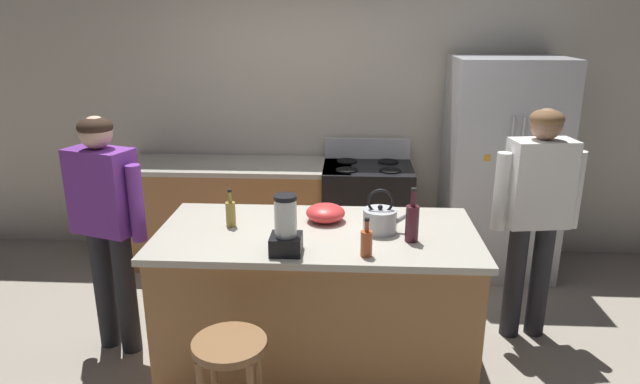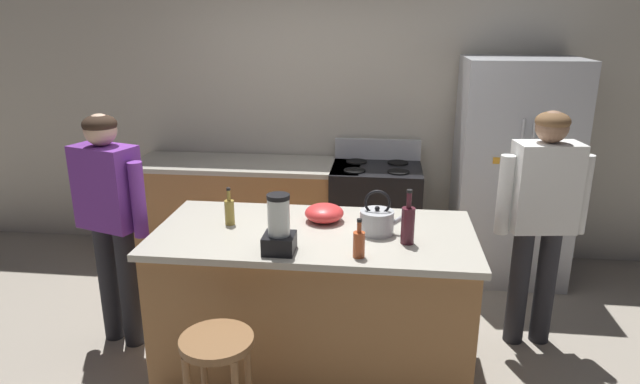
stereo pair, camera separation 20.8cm
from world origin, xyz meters
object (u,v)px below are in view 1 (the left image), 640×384
Objects in this scene: bottle_wine at (412,222)px; person_by_sink_right at (537,204)px; stove_range at (367,215)px; kitchen_island at (317,299)px; bottle_vinegar at (231,213)px; refrigerator at (501,169)px; person_by_island_left at (106,214)px; tea_kettle at (380,219)px; blender_appliance at (286,229)px; bottle_cooking_sauce at (366,242)px; bar_stool at (231,368)px; mixing_bowl at (326,213)px.

person_by_sink_right is at bearing 32.66° from bottle_wine.
stove_range is 3.46× the size of bottle_wine.
bottle_vinegar reaches higher than kitchen_island.
refrigerator is (1.46, 1.50, 0.46)m from kitchen_island.
person_by_island_left is 1.71m from tea_kettle.
refrigerator is 1.15× the size of person_by_sink_right.
blender_appliance is at bearing -44.71° from bottle_vinegar.
bottle_vinegar is at bearing 170.88° from bottle_wine.
person_by_sink_right is 1.98m from bottle_vinegar.
bottle_vinegar reaches higher than bottle_cooking_sauce.
person_by_sink_right is at bearing 34.51° from bottle_cooking_sauce.
person_by_sink_right is at bearing 34.90° from bar_stool.
stove_range is 0.70× the size of person_by_island_left.
tea_kettle is at bearing -157.75° from person_by_sink_right.
tea_kettle is at bearing -26.23° from mixing_bowl.
person_by_island_left is at bearing -153.67° from refrigerator.
person_by_sink_right reaches higher than person_by_island_left.
bottle_cooking_sauce is at bearing -15.82° from person_by_island_left.
refrigerator is 2.76× the size of bar_stool.
tea_kettle reaches higher than bar_stool.
bar_stool is 1.26m from bottle_wine.
person_by_island_left reaches higher than kitchen_island.
bar_stool is at bearing -145.10° from person_by_sink_right.
stove_range is 1.79m from bottle_vinegar.
stove_range is 1.60m from tea_kettle.
bar_stool is 0.93m from bottle_cooking_sauce.
bottle_cooking_sauce is 0.36m from tea_kettle.
blender_appliance is 0.44m from bottle_cooking_sauce.
blender_appliance is at bearing -147.27° from tea_kettle.
stove_range is 1.75m from bottle_wine.
bar_stool is at bearing -43.76° from person_by_island_left.
person_by_sink_right is at bearing 25.96° from blender_appliance.
refrigerator is 5.60× the size of blender_appliance.
bottle_wine reaches higher than mixing_bowl.
person_by_island_left is at bearing 175.01° from kitchen_island.
blender_appliance reaches higher than bar_stool.
person_by_sink_right reaches higher than bar_stool.
refrigerator reaches higher than tea_kettle.
blender_appliance is 1.19× the size of tea_kettle.
stove_range is at bearing 88.20° from bottle_cooking_sauce.
kitchen_island is 0.69m from bottle_cooking_sauce.
blender_appliance is at bearing -20.41° from person_by_island_left.
bottle_wine is (1.07, -0.17, 0.03)m from bottle_vinegar.
bar_stool is 2.11× the size of bottle_wine.
tea_kettle is (0.03, -1.52, 0.52)m from stove_range.
bottle_vinegar is at bearing -120.56° from stove_range.
kitchen_island is 2.14m from refrigerator.
mixing_bowl is (0.57, 0.12, -0.03)m from bottle_vinegar.
refrigerator reaches higher than bottle_vinegar.
kitchen_island is 0.54m from mixing_bowl.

